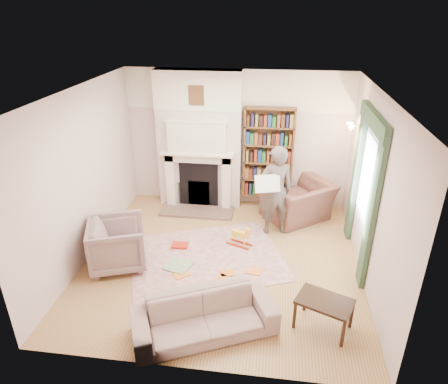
# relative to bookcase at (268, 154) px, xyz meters

# --- Properties ---
(floor) EXTENTS (4.50, 4.50, 0.00)m
(floor) POSITION_rel_bookcase_xyz_m (-0.65, -2.12, -1.18)
(floor) COLOR olive
(floor) RESTS_ON ground
(ceiling) EXTENTS (4.50, 4.50, 0.00)m
(ceiling) POSITION_rel_bookcase_xyz_m (-0.65, -2.12, 1.62)
(ceiling) COLOR white
(ceiling) RESTS_ON wall_back
(wall_back) EXTENTS (4.50, 0.00, 4.50)m
(wall_back) POSITION_rel_bookcase_xyz_m (-0.65, 0.13, 0.22)
(wall_back) COLOR beige
(wall_back) RESTS_ON floor
(wall_front) EXTENTS (4.50, 0.00, 4.50)m
(wall_front) POSITION_rel_bookcase_xyz_m (-0.65, -4.37, 0.22)
(wall_front) COLOR beige
(wall_front) RESTS_ON floor
(wall_left) EXTENTS (0.00, 4.50, 4.50)m
(wall_left) POSITION_rel_bookcase_xyz_m (-2.90, -2.12, 0.22)
(wall_left) COLOR beige
(wall_left) RESTS_ON floor
(wall_right) EXTENTS (0.00, 4.50, 4.50)m
(wall_right) POSITION_rel_bookcase_xyz_m (1.60, -2.12, 0.22)
(wall_right) COLOR beige
(wall_right) RESTS_ON floor
(fireplace) EXTENTS (1.70, 0.58, 2.80)m
(fireplace) POSITION_rel_bookcase_xyz_m (-1.40, -0.07, 0.21)
(fireplace) COLOR beige
(fireplace) RESTS_ON floor
(bookcase) EXTENTS (1.00, 0.24, 1.85)m
(bookcase) POSITION_rel_bookcase_xyz_m (0.00, 0.00, 0.00)
(bookcase) COLOR brown
(bookcase) RESTS_ON floor
(window) EXTENTS (0.02, 0.90, 1.30)m
(window) POSITION_rel_bookcase_xyz_m (1.58, -1.72, 0.27)
(window) COLOR silver
(window) RESTS_ON wall_right
(curtain_left) EXTENTS (0.07, 0.32, 2.40)m
(curtain_left) POSITION_rel_bookcase_xyz_m (1.55, -2.42, 0.02)
(curtain_left) COLOR #324E33
(curtain_left) RESTS_ON floor
(curtain_right) EXTENTS (0.07, 0.32, 2.40)m
(curtain_right) POSITION_rel_bookcase_xyz_m (1.55, -1.02, 0.02)
(curtain_right) COLOR #324E33
(curtain_right) RESTS_ON floor
(pelmet) EXTENTS (0.09, 1.70, 0.24)m
(pelmet) POSITION_rel_bookcase_xyz_m (1.54, -1.72, 1.20)
(pelmet) COLOR #324E33
(pelmet) RESTS_ON wall_right
(wall_sconce) EXTENTS (0.20, 0.24, 0.24)m
(wall_sconce) POSITION_rel_bookcase_xyz_m (1.38, -0.62, 0.72)
(wall_sconce) COLOR gold
(wall_sconce) RESTS_ON wall_right
(rug) EXTENTS (3.04, 2.71, 0.01)m
(rug) POSITION_rel_bookcase_xyz_m (-0.92, -2.10, -1.17)
(rug) COLOR beige
(rug) RESTS_ON floor
(armchair_reading) EXTENTS (1.59, 1.56, 0.78)m
(armchair_reading) POSITION_rel_bookcase_xyz_m (0.63, -0.48, -0.79)
(armchair_reading) COLOR #4F332A
(armchair_reading) RESTS_ON floor
(armchair_left) EXTENTS (1.13, 1.11, 0.80)m
(armchair_left) POSITION_rel_bookcase_xyz_m (-2.31, -2.48, -0.77)
(armchair_left) COLOR gray
(armchair_left) RESTS_ON floor
(sofa) EXTENTS (1.98, 1.43, 0.54)m
(sofa) POSITION_rel_bookcase_xyz_m (-0.65, -3.77, -0.91)
(sofa) COLOR #AC9F8E
(sofa) RESTS_ON floor
(man_reading) EXTENTS (0.71, 0.57, 1.71)m
(man_reading) POSITION_rel_bookcase_xyz_m (0.18, -1.08, -0.32)
(man_reading) COLOR #4F453F
(man_reading) RESTS_ON floor
(newspaper) EXTENTS (0.46, 0.25, 0.30)m
(newspaper) POSITION_rel_bookcase_xyz_m (0.03, -1.28, -0.09)
(newspaper) COLOR white
(newspaper) RESTS_ON man_reading
(coffee_table) EXTENTS (0.82, 0.69, 0.45)m
(coffee_table) POSITION_rel_bookcase_xyz_m (0.89, -3.47, -0.95)
(coffee_table) COLOR black
(coffee_table) RESTS_ON floor
(paraffin_heater) EXTENTS (0.32, 0.32, 0.55)m
(paraffin_heater) POSITION_rel_bookcase_xyz_m (-1.93, -0.22, -0.90)
(paraffin_heater) COLOR #B2B4BA
(paraffin_heater) RESTS_ON floor
(rocking_horse) EXTENTS (0.48, 0.33, 0.39)m
(rocking_horse) POSITION_rel_bookcase_xyz_m (-0.41, -1.64, -0.98)
(rocking_horse) COLOR yellow
(rocking_horse) RESTS_ON rug
(board_game) EXTENTS (0.48, 0.48, 0.03)m
(board_game) POSITION_rel_bookcase_xyz_m (-1.33, -2.42, -1.15)
(board_game) COLOR #D7D84C
(board_game) RESTS_ON rug
(game_box_lid) EXTENTS (0.29, 0.20, 0.05)m
(game_box_lid) POSITION_rel_bookcase_xyz_m (-1.45, -1.84, -1.14)
(game_box_lid) COLOR red
(game_box_lid) RESTS_ON rug
(comic_annuals) EXTENTS (1.41, 0.53, 0.02)m
(comic_annuals) POSITION_rel_bookcase_xyz_m (-0.60, -2.55, -1.16)
(comic_annuals) COLOR red
(comic_annuals) RESTS_ON rug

